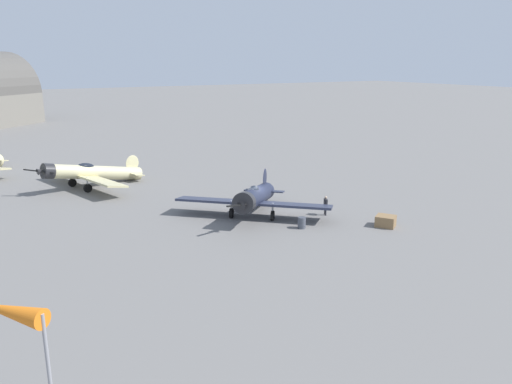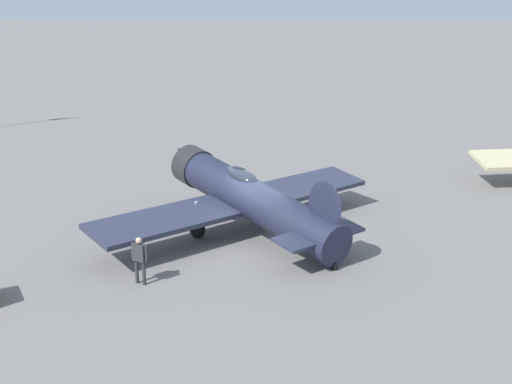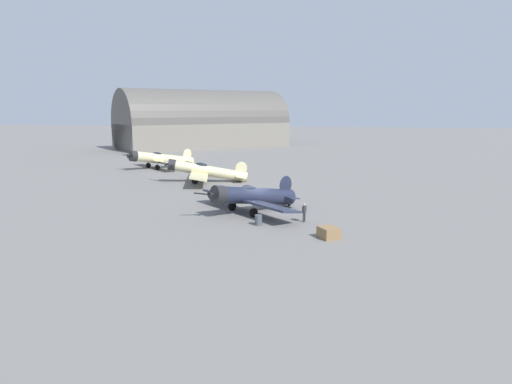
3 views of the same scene
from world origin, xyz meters
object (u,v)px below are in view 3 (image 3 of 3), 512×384
Objects in this scene: airplane_mid_apron at (205,171)px; airplane_far_line at (160,159)px; ground_crew_mechanic at (304,211)px; equipment_crate at (329,233)px; fuel_drum at (258,220)px; airplane_foreground at (252,196)px.

airplane_far_line is (11.84, 10.86, 0.04)m from airplane_mid_apron.
ground_crew_mechanic is 5.01m from equipment_crate.
airplane_far_line reaches higher than fuel_drum.
airplane_far_line is 6.58× the size of ground_crew_mechanic.
ground_crew_mechanic is (-2.70, -4.95, -0.53)m from airplane_foreground.
equipment_crate is 6.27m from fuel_drum.
airplane_far_line is 39.33m from ground_crew_mechanic.
fuel_drum is at bearing 63.98° from equipment_crate.
ground_crew_mechanic reaches higher than fuel_drum.
airplane_foreground reaches higher than airplane_mid_apron.
airplane_far_line reaches higher than equipment_crate.
airplane_foreground reaches higher than fuel_drum.
airplane_mid_apron reaches higher than ground_crew_mechanic.
airplane_foreground is 1.01× the size of airplane_far_line.
equipment_crate is at bearing -116.02° from fuel_drum.
airplane_foreground is 10.15m from equipment_crate.
airplane_mid_apron is 28.20m from equipment_crate.
airplane_foreground is 6.66× the size of ground_crew_mechanic.
equipment_crate is (-34.86, -27.12, -1.07)m from airplane_far_line.
ground_crew_mechanic is at bearing 82.01° from airplane_far_line.
ground_crew_mechanic is (-30.37, -24.98, -0.54)m from airplane_far_line.
airplane_mid_apron is 6.76× the size of equipment_crate.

